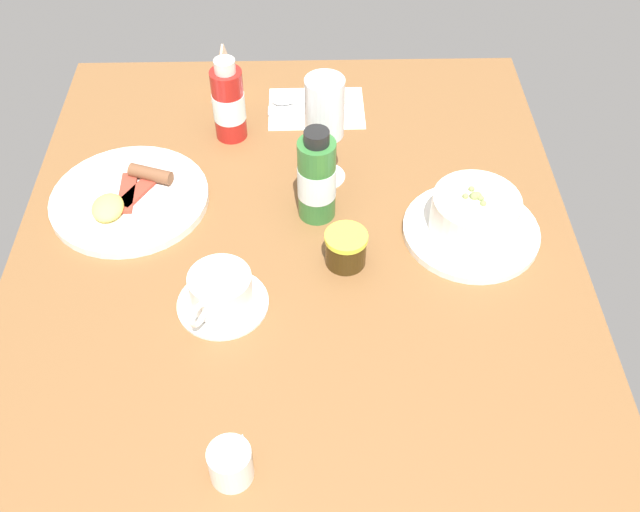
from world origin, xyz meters
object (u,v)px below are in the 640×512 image
(porridge_bowl, at_px, (474,218))
(sauce_bottle_red, at_px, (229,103))
(coffee_cup, at_px, (221,292))
(wine_glass, at_px, (325,113))
(sauce_bottle_green, at_px, (317,178))
(creamer_jug, at_px, (231,463))
(cutlery_setting, at_px, (314,107))
(jam_jar, at_px, (346,248))
(breakfast_plate, at_px, (129,199))
(menu_card, at_px, (224,74))

(porridge_bowl, relative_size, sauce_bottle_red, 1.38)
(coffee_cup, xyz_separation_m, wine_glass, (0.27, -0.15, 0.10))
(sauce_bottle_green, bearing_deg, creamer_jug, 166.32)
(cutlery_setting, bearing_deg, wine_glass, -175.71)
(creamer_jug, relative_size, jam_jar, 0.95)
(coffee_cup, height_order, breakfast_plate, coffee_cup)
(sauce_bottle_green, bearing_deg, jam_jar, -158.93)
(porridge_bowl, xyz_separation_m, cutlery_setting, (0.32, 0.23, -0.03))
(creamer_jug, bearing_deg, sauce_bottle_green, -13.68)
(sauce_bottle_green, xyz_separation_m, sauce_bottle_red, (0.20, 0.14, -0.00))
(wine_glass, xyz_separation_m, sauce_bottle_red, (0.11, 0.16, -0.06))
(wine_glass, height_order, sauce_bottle_red, wine_glass)
(creamer_jug, xyz_separation_m, sauce_bottle_red, (0.63, 0.04, 0.04))
(porridge_bowl, bearing_deg, menu_card, 46.69)
(porridge_bowl, xyz_separation_m, breakfast_plate, (0.08, 0.52, -0.03))
(coffee_cup, relative_size, sauce_bottle_green, 0.81)
(coffee_cup, bearing_deg, breakfast_plate, 37.16)
(creamer_jug, bearing_deg, jam_jar, -23.72)
(cutlery_setting, height_order, wine_glass, wine_glass)
(sauce_bottle_red, bearing_deg, menu_card, 8.57)
(jam_jar, relative_size, sauce_bottle_green, 0.39)
(cutlery_setting, relative_size, jam_jar, 2.78)
(sauce_bottle_green, distance_m, breakfast_plate, 0.30)
(cutlery_setting, xyz_separation_m, breakfast_plate, (-0.24, 0.29, 0.01))
(sauce_bottle_green, bearing_deg, menu_card, 26.85)
(creamer_jug, bearing_deg, wine_glass, -12.91)
(cutlery_setting, bearing_deg, sauce_bottle_green, -179.90)
(porridge_bowl, distance_m, sauce_bottle_red, 0.45)
(coffee_cup, xyz_separation_m, creamer_jug, (-0.25, -0.03, -0.00))
(cutlery_setting, bearing_deg, menu_card, 73.86)
(jam_jar, bearing_deg, porridge_bowl, -74.83)
(jam_jar, bearing_deg, menu_card, 25.49)
(wine_glass, distance_m, breakfast_plate, 0.33)
(porridge_bowl, bearing_deg, jam_jar, 105.17)
(creamer_jug, height_order, jam_jar, creamer_jug)
(breakfast_plate, bearing_deg, wine_glass, -79.67)
(coffee_cup, distance_m, menu_card, 0.50)
(menu_card, bearing_deg, cutlery_setting, -106.14)
(cutlery_setting, distance_m, wine_glass, 0.22)
(menu_card, bearing_deg, jam_jar, -154.51)
(porridge_bowl, height_order, cutlery_setting, porridge_bowl)
(wine_glass, relative_size, jam_jar, 2.98)
(wine_glass, bearing_deg, sauce_bottle_green, 171.02)
(creamer_jug, xyz_separation_m, sauce_bottle_green, (0.43, -0.10, 0.04))
(cutlery_setting, xyz_separation_m, coffee_cup, (-0.45, 0.13, 0.03))
(porridge_bowl, relative_size, menu_card, 2.25)
(creamer_jug, distance_m, wine_glass, 0.54)
(wine_glass, bearing_deg, breakfast_plate, 100.33)
(porridge_bowl, bearing_deg, breakfast_plate, 81.26)
(creamer_jug, distance_m, sauce_bottle_red, 0.63)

